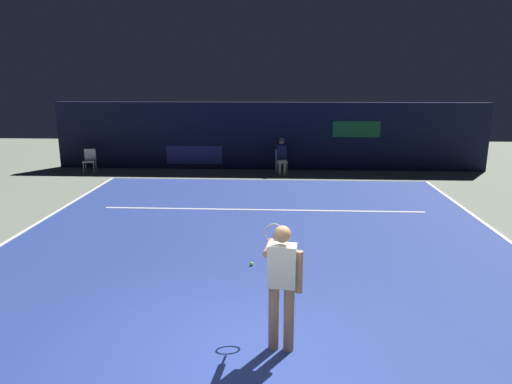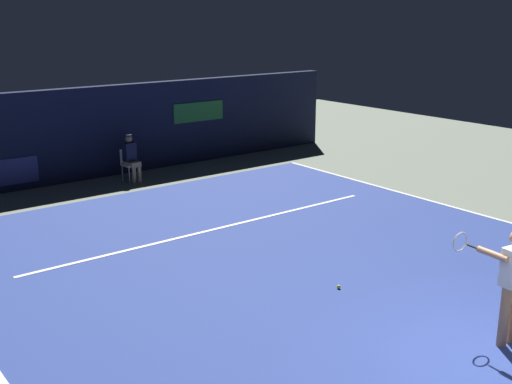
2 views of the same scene
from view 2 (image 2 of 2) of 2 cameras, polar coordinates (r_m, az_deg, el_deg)
name	(u,v)px [view 2 (image 2 of 2)]	position (r m, az deg, el deg)	size (l,w,h in m)	color
ground_plane	(275,257)	(12.46, 1.69, -5.87)	(33.46, 33.46, 0.00)	gray
court_surface	(275,257)	(12.46, 1.69, -5.85)	(11.17, 11.84, 0.01)	navy
line_sideline_left	(449,206)	(16.34, 16.91, -1.21)	(0.10, 11.84, 0.01)	white
line_service	(215,229)	(14.02, -3.67, -3.33)	(8.71, 0.10, 0.01)	white
back_wall	(97,132)	(18.82, -14.05, 5.21)	(16.72, 0.33, 2.60)	#141933
tennis_player	(511,280)	(9.67, 21.84, -7.32)	(0.53, 0.98, 1.73)	tan
line_judge_on_chair	(131,157)	(18.23, -11.13, 3.08)	(0.49, 0.56, 1.32)	white
tennis_ball	(339,287)	(11.17, 7.42, -8.41)	(0.07, 0.07, 0.07)	#CCE033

